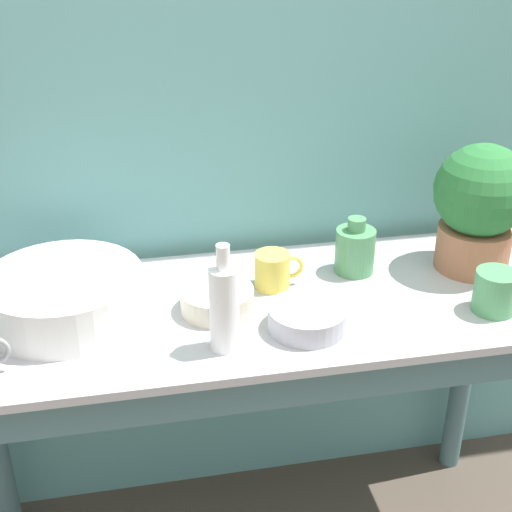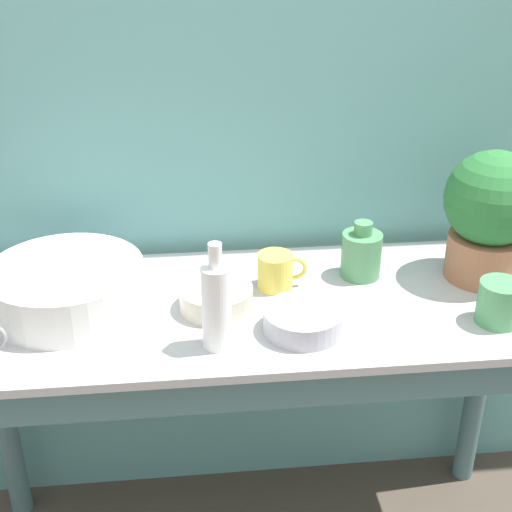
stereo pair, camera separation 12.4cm
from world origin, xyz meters
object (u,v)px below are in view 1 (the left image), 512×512
at_px(mug_yellow, 273,270).
at_px(bottle_short, 355,250).
at_px(bowl_small_cream, 217,300).
at_px(bowl_wash_large, 64,296).
at_px(potted_plant, 479,204).
at_px(mug_green, 496,291).
at_px(bowl_small_steel, 307,318).
at_px(bottle_tall, 224,307).

bearing_deg(mug_yellow, bottle_short, 9.75).
relative_size(bottle_short, bowl_small_cream, 0.86).
relative_size(bowl_wash_large, bowl_small_cream, 2.10).
height_order(bowl_wash_large, bowl_small_cream, bowl_wash_large).
distance_m(potted_plant, bowl_small_cream, 0.67).
distance_m(bottle_short, mug_yellow, 0.21).
bearing_deg(bottle_short, mug_green, -43.36).
bearing_deg(bowl_wash_large, bowl_small_cream, -6.45).
distance_m(bowl_wash_large, bowl_small_cream, 0.33).
height_order(bowl_small_steel, bowl_small_cream, bowl_small_cream).
bearing_deg(bottle_tall, mug_yellow, 56.58).
height_order(bottle_short, mug_yellow, bottle_short).
xyz_separation_m(bottle_tall, mug_green, (0.61, 0.03, -0.05)).
bearing_deg(mug_green, potted_plant, 78.26).
bearing_deg(potted_plant, bowl_small_cream, -172.84).
bearing_deg(bowl_small_cream, mug_green, -11.16).
distance_m(potted_plant, mug_green, 0.24).
xyz_separation_m(potted_plant, bottle_short, (-0.29, 0.03, -0.11)).
height_order(mug_green, bowl_small_steel, mug_green).
bearing_deg(bottle_short, bottle_tall, -143.82).
relative_size(bowl_wash_large, bottle_short, 2.43).
height_order(bowl_wash_large, bottle_short, bottle_short).
bearing_deg(mug_yellow, bottle_tall, -123.42).
distance_m(bowl_wash_large, bottle_short, 0.69).
bearing_deg(bowl_small_cream, bottle_tall, -92.15).
xyz_separation_m(bowl_wash_large, bowl_small_steel, (0.51, -0.15, -0.03)).
bearing_deg(bottle_tall, potted_plant, 19.36).
bearing_deg(mug_green, mug_yellow, 156.58).
distance_m(bowl_wash_large, mug_green, 0.95).
distance_m(potted_plant, mug_yellow, 0.52).
distance_m(bowl_wash_large, mug_yellow, 0.48).
distance_m(bottle_tall, mug_yellow, 0.28).
relative_size(mug_yellow, bowl_small_cream, 0.71).
bearing_deg(bowl_wash_large, mug_green, -9.51).
height_order(bowl_wash_large, bowl_small_steel, bowl_wash_large).
height_order(bowl_wash_large, bottle_tall, bottle_tall).
relative_size(mug_green, mug_yellow, 1.12).
xyz_separation_m(bottle_tall, bowl_small_steel, (0.18, 0.04, -0.07)).
relative_size(bowl_wash_large, mug_yellow, 2.94).
relative_size(potted_plant, bottle_short, 2.23).
distance_m(mug_yellow, bowl_small_steel, 0.19).
bearing_deg(bowl_small_steel, potted_plant, 22.22).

